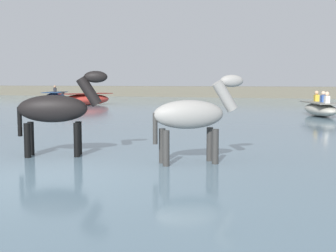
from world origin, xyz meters
TOP-DOWN VIEW (x-y plane):
  - ground_plane at (0.00, 0.00)m, footprint 120.00×120.00m
  - water_surface at (0.00, 10.00)m, footprint 90.00×90.00m
  - horse_lead_grey at (2.02, 1.95)m, footprint 1.63×1.15m
  - horse_trailing_black at (-0.79, 1.92)m, footprint 1.78×1.00m
  - boat_far_offshore at (-13.39, 22.28)m, footprint 2.34×3.65m
  - boat_distant_east at (4.52, 14.48)m, footprint 1.85×3.17m
  - boat_distant_west at (-9.36, 19.33)m, footprint 2.76×3.61m
  - far_shoreline at (0.00, 36.22)m, footprint 80.00×2.40m

SIDE VIEW (x-z plane):
  - ground_plane at x=0.00m, z-range 0.00..0.00m
  - water_surface at x=0.00m, z-range 0.00..0.25m
  - boat_distant_east at x=4.52m, z-range 0.03..1.11m
  - boat_far_offshore at x=-13.39m, z-range 0.02..1.23m
  - boat_distant_west at x=-9.36m, z-range 0.18..1.07m
  - far_shoreline at x=0.00m, z-range 0.00..1.27m
  - horse_lead_grey at x=2.02m, z-range 0.17..2.05m
  - horse_trailing_black at x=-0.79m, z-range 0.18..2.15m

